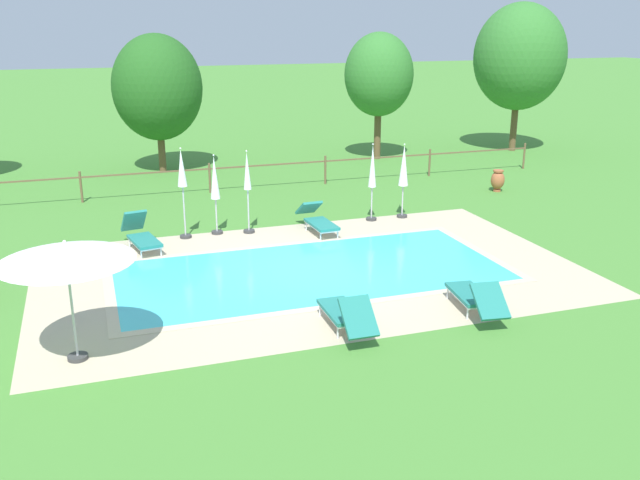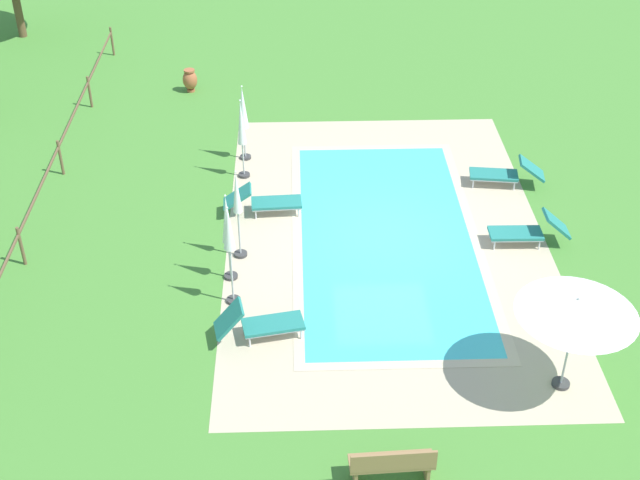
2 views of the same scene
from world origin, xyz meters
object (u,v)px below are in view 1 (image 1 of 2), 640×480
patio_umbrella_closed_row_centre (182,177)px  patio_umbrella_closed_row_mid_east (247,181)px  patio_umbrella_closed_row_west (372,172)px  patio_umbrella_closed_row_east (404,170)px  terracotta_urn_near_fence (498,180)px  tree_east_mid (520,57)px  tree_far_west (379,75)px  patio_umbrella_open_foreground (66,253)px  tree_centre (157,88)px  sun_lounger_north_near_steps (318,220)px  sun_lounger_north_mid (346,313)px  patio_umbrella_closed_row_mid_west (215,183)px  sun_lounger_north_end (475,296)px  sun_lounger_north_far (141,235)px

patio_umbrella_closed_row_centre → patio_umbrella_closed_row_mid_east: (1.78, -0.08, -0.23)m
patio_umbrella_closed_row_west → patio_umbrella_closed_row_east: bearing=0.2°
patio_umbrella_closed_row_centre → terracotta_urn_near_fence: patio_umbrella_closed_row_centre is taller
patio_umbrella_closed_row_centre → patio_umbrella_closed_row_east: 6.62m
tree_east_mid → tree_far_west: bearing=178.5°
patio_umbrella_open_foreground → patio_umbrella_closed_row_east: size_ratio=1.02×
tree_east_mid → tree_centre: bearing=177.9°
patio_umbrella_closed_row_centre → patio_umbrella_closed_row_east: bearing=-0.1°
sun_lounger_north_near_steps → terracotta_urn_near_fence: sun_lounger_north_near_steps is taller
sun_lounger_north_mid → patio_umbrella_closed_row_west: bearing=63.6°
sun_lounger_north_mid → patio_umbrella_closed_row_centre: bearing=106.2°
patio_umbrella_closed_row_west → patio_umbrella_closed_row_east: 1.02m
patio_umbrella_closed_row_mid_west → patio_umbrella_closed_row_mid_east: 0.90m
terracotta_urn_near_fence → patio_umbrella_closed_row_mid_west: bearing=-169.7°
sun_lounger_north_mid → patio_umbrella_open_foreground: 5.23m
patio_umbrella_closed_row_mid_east → tree_east_mid: tree_east_mid is taller
patio_umbrella_closed_row_mid_west → tree_centre: size_ratio=0.43×
patio_umbrella_open_foreground → sun_lounger_north_mid: bearing=-5.0°
patio_umbrella_closed_row_centre → tree_centre: tree_centre is taller
sun_lounger_north_mid → sun_lounger_north_end: bearing=-0.7°
patio_umbrella_closed_row_centre → patio_umbrella_closed_row_east: patio_umbrella_closed_row_centre is taller
sun_lounger_north_far → patio_umbrella_closed_row_west: 6.94m
patio_umbrella_open_foreground → patio_umbrella_closed_row_mid_west: 7.79m
patio_umbrella_closed_row_mid_west → tree_far_west: tree_far_west is taller
patio_umbrella_closed_row_centre → terracotta_urn_near_fence: 11.50m
patio_umbrella_closed_row_east → tree_centre: tree_centre is taller
sun_lounger_north_far → terracotta_urn_near_fence: sun_lounger_north_far is taller
patio_umbrella_closed_row_east → patio_umbrella_open_foreground: bearing=-144.9°
tree_far_west → tree_centre: bearing=177.4°
sun_lounger_north_mid → patio_umbrella_closed_row_east: patio_umbrella_closed_row_east is taller
patio_umbrella_open_foreground → patio_umbrella_closed_row_east: patio_umbrella_closed_row_east is taller
sun_lounger_north_near_steps → tree_centre: size_ratio=0.38×
sun_lounger_north_near_steps → patio_umbrella_closed_row_centre: (-3.66, 0.65, 1.38)m
sun_lounger_north_far → tree_east_mid: 20.37m
patio_umbrella_closed_row_mid_east → patio_umbrella_closed_row_east: size_ratio=1.04×
sun_lounger_north_end → patio_umbrella_closed_row_centre: 8.77m
patio_umbrella_closed_row_west → patio_umbrella_closed_row_east: patio_umbrella_closed_row_west is taller
sun_lounger_north_mid → tree_east_mid: size_ratio=0.30×
tree_east_mid → sun_lounger_north_end: bearing=-125.7°
sun_lounger_north_mid → tree_east_mid: tree_east_mid is taller
sun_lounger_north_near_steps → sun_lounger_north_end: (1.23, -6.51, 0.00)m
sun_lounger_north_end → patio_umbrella_closed_row_centre: (-4.89, 7.15, 1.37)m
terracotta_urn_near_fence → tree_east_mid: tree_east_mid is taller
sun_lounger_north_end → tree_far_west: 17.14m
patio_umbrella_open_foreground → terracotta_urn_near_fence: bearing=31.5°
patio_umbrella_closed_row_west → sun_lounger_north_near_steps: bearing=-161.7°
patio_umbrella_closed_row_centre → tree_far_west: 13.31m
patio_umbrella_closed_row_mid_west → patio_umbrella_closed_row_centre: patio_umbrella_closed_row_centre is taller
patio_umbrella_closed_row_mid_east → tree_centre: size_ratio=0.44×
patio_umbrella_closed_row_mid_east → tree_east_mid: bearing=31.4°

